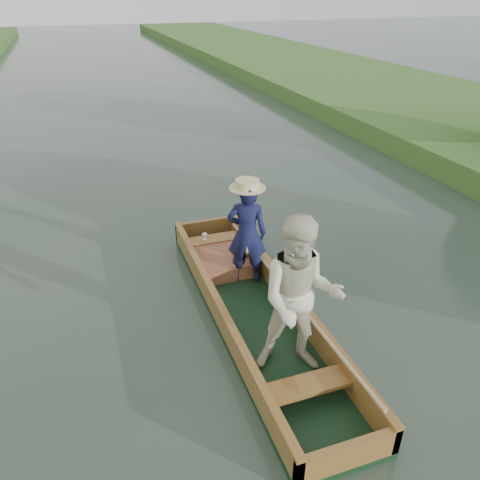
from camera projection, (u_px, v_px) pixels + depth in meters
name	position (u px, v px, depth m)	size (l,w,h in m)	color
ground	(254.00, 319.00, 6.50)	(120.00, 120.00, 0.00)	#283D30
trees_far	(227.00, 86.00, 8.50)	(21.05, 3.76, 4.35)	#47331E
punt	(271.00, 288.00, 5.91)	(1.25, 5.00, 2.04)	black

